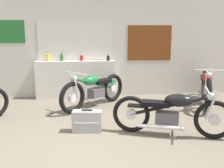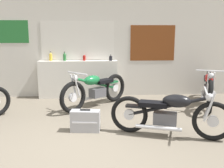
{
  "view_description": "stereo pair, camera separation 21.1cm",
  "coord_description": "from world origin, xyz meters",
  "px_view_note": "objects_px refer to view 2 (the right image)",
  "views": [
    {
      "loc": [
        -0.02,
        -3.64,
        1.75
      ],
      "look_at": [
        0.5,
        1.68,
        0.7
      ],
      "focal_mm": 42.0,
      "sensor_mm": 36.0,
      "label": 1
    },
    {
      "loc": [
        0.19,
        -3.66,
        1.75
      ],
      "look_at": [
        0.5,
        1.68,
        0.7
      ],
      "focal_mm": 42.0,
      "sensor_mm": 36.0,
      "label": 2
    }
  ],
  "objects_px": {
    "motorcycle_green": "(95,89)",
    "motorcycle_black": "(169,113)",
    "bottle_leftmost": "(51,57)",
    "motorcycle_red": "(209,87)",
    "bottle_left_center": "(65,57)",
    "bottle_center": "(84,58)",
    "hard_case_silver": "(85,121)",
    "bottle_right_center": "(111,58)"
  },
  "relations": [
    {
      "from": "motorcycle_red",
      "to": "motorcycle_black",
      "type": "relative_size",
      "value": 1.06
    },
    {
      "from": "motorcycle_black",
      "to": "motorcycle_green",
      "type": "bearing_deg",
      "value": 123.41
    },
    {
      "from": "bottle_leftmost",
      "to": "bottle_center",
      "type": "xyz_separation_m",
      "value": [
        0.9,
        -0.01,
        -0.03
      ]
    },
    {
      "from": "motorcycle_green",
      "to": "hard_case_silver",
      "type": "xyz_separation_m",
      "value": [
        -0.18,
        -1.59,
        -0.23
      ]
    },
    {
      "from": "bottle_right_center",
      "to": "hard_case_silver",
      "type": "relative_size",
      "value": 0.3
    },
    {
      "from": "motorcycle_red",
      "to": "hard_case_silver",
      "type": "relative_size",
      "value": 3.86
    },
    {
      "from": "motorcycle_green",
      "to": "motorcycle_red",
      "type": "distance_m",
      "value": 2.76
    },
    {
      "from": "bottle_left_center",
      "to": "motorcycle_green",
      "type": "xyz_separation_m",
      "value": [
        0.83,
        -1.01,
        -0.69
      ]
    },
    {
      "from": "motorcycle_red",
      "to": "motorcycle_black",
      "type": "xyz_separation_m",
      "value": [
        -1.5,
        -1.89,
        -0.03
      ]
    },
    {
      "from": "motorcycle_red",
      "to": "hard_case_silver",
      "type": "xyz_separation_m",
      "value": [
        -2.94,
        -1.57,
        -0.25
      ]
    },
    {
      "from": "bottle_left_center",
      "to": "hard_case_silver",
      "type": "distance_m",
      "value": 2.83
    },
    {
      "from": "motorcycle_red",
      "to": "motorcycle_green",
      "type": "bearing_deg",
      "value": 179.63
    },
    {
      "from": "bottle_left_center",
      "to": "hard_case_silver",
      "type": "height_order",
      "value": "bottle_left_center"
    },
    {
      "from": "motorcycle_green",
      "to": "motorcycle_black",
      "type": "relative_size",
      "value": 0.79
    },
    {
      "from": "motorcycle_red",
      "to": "hard_case_silver",
      "type": "height_order",
      "value": "motorcycle_red"
    },
    {
      "from": "bottle_center",
      "to": "motorcycle_black",
      "type": "height_order",
      "value": "bottle_center"
    },
    {
      "from": "motorcycle_black",
      "to": "hard_case_silver",
      "type": "distance_m",
      "value": 1.49
    },
    {
      "from": "motorcycle_green",
      "to": "motorcycle_black",
      "type": "bearing_deg",
      "value": -56.59
    },
    {
      "from": "bottle_left_center",
      "to": "motorcycle_red",
      "type": "xyz_separation_m",
      "value": [
        3.58,
        -1.02,
        -0.67
      ]
    },
    {
      "from": "hard_case_silver",
      "to": "motorcycle_black",
      "type": "bearing_deg",
      "value": -12.57
    },
    {
      "from": "bottle_center",
      "to": "bottle_right_center",
      "type": "xyz_separation_m",
      "value": [
        0.71,
        -0.06,
        -0.01
      ]
    },
    {
      "from": "bottle_leftmost",
      "to": "hard_case_silver",
      "type": "relative_size",
      "value": 0.46
    },
    {
      "from": "motorcycle_green",
      "to": "motorcycle_red",
      "type": "relative_size",
      "value": 0.75
    },
    {
      "from": "bottle_leftmost",
      "to": "hard_case_silver",
      "type": "xyz_separation_m",
      "value": [
        1.02,
        -2.6,
        -0.92
      ]
    },
    {
      "from": "bottle_leftmost",
      "to": "motorcycle_green",
      "type": "xyz_separation_m",
      "value": [
        1.2,
        -1.01,
        -0.69
      ]
    },
    {
      "from": "bottle_left_center",
      "to": "motorcycle_green",
      "type": "bearing_deg",
      "value": -50.67
    },
    {
      "from": "bottle_leftmost",
      "to": "bottle_center",
      "type": "distance_m",
      "value": 0.9
    },
    {
      "from": "bottle_leftmost",
      "to": "motorcycle_red",
      "type": "height_order",
      "value": "bottle_leftmost"
    },
    {
      "from": "bottle_leftmost",
      "to": "motorcycle_green",
      "type": "distance_m",
      "value": 1.71
    },
    {
      "from": "motorcycle_black",
      "to": "hard_case_silver",
      "type": "height_order",
      "value": "motorcycle_black"
    },
    {
      "from": "bottle_right_center",
      "to": "motorcycle_green",
      "type": "height_order",
      "value": "bottle_right_center"
    },
    {
      "from": "bottle_leftmost",
      "to": "motorcycle_red",
      "type": "distance_m",
      "value": 4.14
    },
    {
      "from": "bottle_left_center",
      "to": "motorcycle_black",
      "type": "relative_size",
      "value": 0.12
    },
    {
      "from": "bottle_left_center",
      "to": "bottle_center",
      "type": "xyz_separation_m",
      "value": [
        0.53,
        -0.01,
        -0.03
      ]
    },
    {
      "from": "motorcycle_red",
      "to": "bottle_center",
      "type": "bearing_deg",
      "value": 161.61
    },
    {
      "from": "bottle_center",
      "to": "motorcycle_green",
      "type": "distance_m",
      "value": 1.24
    },
    {
      "from": "bottle_leftmost",
      "to": "bottle_right_center",
      "type": "distance_m",
      "value": 1.61
    },
    {
      "from": "bottle_left_center",
      "to": "bottle_right_center",
      "type": "xyz_separation_m",
      "value": [
        1.24,
        -0.07,
        -0.03
      ]
    },
    {
      "from": "hard_case_silver",
      "to": "bottle_left_center",
      "type": "bearing_deg",
      "value": 104.01
    },
    {
      "from": "motorcycle_green",
      "to": "hard_case_silver",
      "type": "height_order",
      "value": "motorcycle_green"
    },
    {
      "from": "hard_case_silver",
      "to": "bottle_leftmost",
      "type": "bearing_deg",
      "value": 111.4
    },
    {
      "from": "motorcycle_green",
      "to": "hard_case_silver",
      "type": "bearing_deg",
      "value": -96.38
    }
  ]
}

